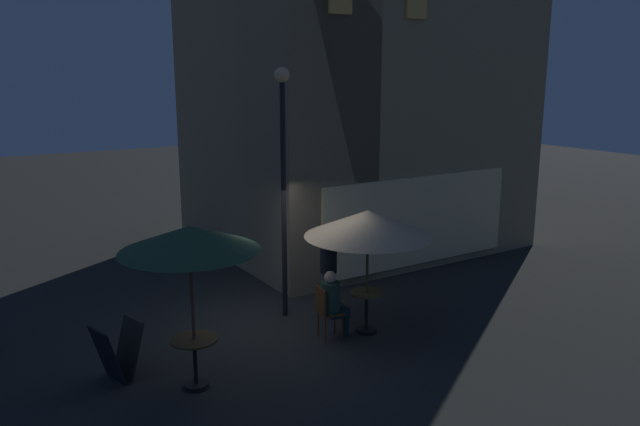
% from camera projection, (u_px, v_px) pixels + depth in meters
% --- Properties ---
extents(ground_plane, '(60.00, 60.00, 0.00)m').
position_uv_depth(ground_plane, '(279.00, 331.00, 11.38)').
color(ground_plane, '#262826').
extents(cafe_building, '(7.74, 6.61, 8.15)m').
position_uv_depth(cafe_building, '(339.00, 97.00, 15.23)').
color(cafe_building, '#938260').
rests_on(cafe_building, ground).
extents(street_lamp_near_corner, '(0.28, 0.28, 4.75)m').
position_uv_depth(street_lamp_near_corner, '(283.00, 162.00, 11.45)').
color(street_lamp_near_corner, black).
rests_on(street_lamp_near_corner, ground).
extents(menu_sandwich_board, '(0.77, 0.70, 0.90)m').
position_uv_depth(menu_sandwich_board, '(118.00, 352.00, 9.46)').
color(menu_sandwich_board, black).
rests_on(menu_sandwich_board, ground).
extents(cafe_table_0, '(0.71, 0.71, 0.79)m').
position_uv_depth(cafe_table_0, '(195.00, 352.00, 9.21)').
color(cafe_table_0, black).
rests_on(cafe_table_0, ground).
extents(cafe_table_1, '(0.61, 0.61, 0.77)m').
position_uv_depth(cafe_table_1, '(367.00, 306.00, 11.23)').
color(cafe_table_1, black).
rests_on(cafe_table_1, ground).
extents(patio_umbrella_0, '(2.04, 2.04, 2.51)m').
position_uv_depth(patio_umbrella_0, '(189.00, 239.00, 8.82)').
color(patio_umbrella_0, black).
rests_on(patio_umbrella_0, ground).
extents(patio_umbrella_1, '(2.28, 2.28, 2.29)m').
position_uv_depth(patio_umbrella_1, '(368.00, 224.00, 10.89)').
color(patio_umbrella_1, black).
rests_on(patio_umbrella_1, ground).
extents(cafe_chair_0, '(0.47, 0.47, 0.97)m').
position_uv_depth(cafe_chair_0, '(325.00, 308.00, 10.90)').
color(cafe_chair_0, '#593216').
rests_on(cafe_chair_0, ground).
extents(patron_seated_0, '(0.54, 0.41, 1.26)m').
position_uv_depth(patron_seated_0, '(333.00, 300.00, 10.92)').
color(patron_seated_0, black).
rests_on(patron_seated_0, ground).
extents(patron_standing_1, '(0.33, 0.33, 1.69)m').
position_uv_depth(patron_standing_1, '(328.00, 275.00, 11.85)').
color(patron_standing_1, '#56405C').
rests_on(patron_standing_1, ground).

